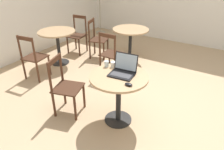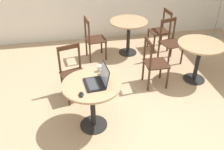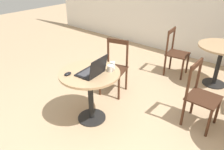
{
  "view_description": "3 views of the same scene",
  "coord_description": "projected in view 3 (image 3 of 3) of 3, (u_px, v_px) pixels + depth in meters",
  "views": [
    {
      "loc": [
        -2.75,
        -1.04,
        2.1
      ],
      "look_at": [
        -0.43,
        0.38,
        0.63
      ],
      "focal_mm": 35.0,
      "sensor_mm": 36.0,
      "label": 1
    },
    {
      "loc": [
        -0.79,
        -2.46,
        2.59
      ],
      "look_at": [
        -0.24,
        0.54,
        0.61
      ],
      "focal_mm": 40.0,
      "sensor_mm": 36.0,
      "label": 2
    },
    {
      "loc": [
        1.23,
        -1.5,
        2.0
      ],
      "look_at": [
        -0.48,
        0.53,
        0.59
      ],
      "focal_mm": 35.0,
      "sensor_mm": 36.0,
      "label": 3
    }
  ],
  "objects": [
    {
      "name": "chair_far_left",
      "position": [
        176.0,
        53.0,
        4.11
      ],
      "size": [
        0.43,
        0.43,
        0.88
      ],
      "color": "#472819",
      "rests_on": "ground_plane"
    },
    {
      "name": "ground_plane",
      "position": [
        114.0,
        145.0,
        2.65
      ],
      "size": [
        16.0,
        16.0,
        0.0
      ],
      "primitive_type": "plane",
      "color": "tan"
    },
    {
      "name": "mug",
      "position": [
        111.0,
        68.0,
        2.77
      ],
      "size": [
        0.12,
        0.08,
        0.08
      ],
      "color": "silver",
      "rests_on": "cafe_table_near"
    },
    {
      "name": "cafe_table_near",
      "position": [
        90.0,
        83.0,
        2.83
      ],
      "size": [
        0.79,
        0.79,
        0.73
      ],
      "color": "black",
      "rests_on": "ground_plane"
    },
    {
      "name": "laptop",
      "position": [
        93.0,
        71.0,
        2.68
      ],
      "size": [
        0.32,
        0.35,
        0.25
      ],
      "color": "black",
      "rests_on": "cafe_table_near"
    },
    {
      "name": "cafe_table_far",
      "position": [
        221.0,
        54.0,
        3.68
      ],
      "size": [
        0.79,
        0.79,
        0.73
      ],
      "color": "black",
      "rests_on": "ground_plane"
    },
    {
      "name": "drinking_glass",
      "position": [
        113.0,
        65.0,
        2.85
      ],
      "size": [
        0.06,
        0.06,
        0.09
      ],
      "color": "silver",
      "rests_on": "cafe_table_near"
    },
    {
      "name": "chair_near_back",
      "position": [
        114.0,
        68.0,
        3.55
      ],
      "size": [
        0.48,
        0.48,
        0.88
      ],
      "color": "#472819",
      "rests_on": "ground_plane"
    },
    {
      "name": "chair_mid_left",
      "position": [
        200.0,
        96.0,
        2.82
      ],
      "size": [
        0.39,
        0.39,
        0.88
      ],
      "color": "#472819",
      "rests_on": "ground_plane"
    },
    {
      "name": "mouse",
      "position": [
        68.0,
        74.0,
        2.69
      ],
      "size": [
        0.06,
        0.1,
        0.03
      ],
      "color": "black",
      "rests_on": "cafe_table_near"
    }
  ]
}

